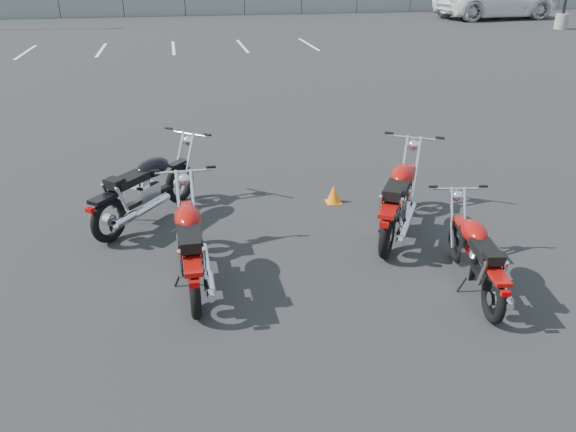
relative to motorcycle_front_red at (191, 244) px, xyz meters
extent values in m
plane|color=black|center=(1.00, -0.39, -0.49)|extent=(120.00, 120.00, 0.00)
torus|color=black|center=(-0.02, 0.76, -0.18)|extent=(0.12, 0.62, 0.62)
cylinder|color=silver|center=(-0.02, 0.76, -0.18)|extent=(0.10, 0.17, 0.17)
torus|color=black|center=(0.00, -0.74, -0.18)|extent=(0.12, 0.62, 0.62)
cylinder|color=silver|center=(0.00, -0.74, -0.18)|extent=(0.10, 0.17, 0.17)
cube|color=black|center=(-0.01, 0.01, -0.14)|extent=(0.11, 1.09, 0.06)
cube|color=silver|center=(-0.01, -0.04, -0.07)|extent=(0.29, 0.40, 0.31)
cylinder|color=silver|center=(-0.01, -0.04, 0.11)|extent=(0.21, 0.26, 0.27)
ellipsoid|color=#950C09|center=(-0.01, 0.19, 0.26)|extent=(0.32, 0.60, 0.26)
cube|color=black|center=(-0.01, -0.30, 0.23)|extent=(0.27, 0.57, 0.10)
cube|color=black|center=(0.00, -0.56, 0.28)|extent=(0.23, 0.19, 0.12)
cube|color=#950C09|center=(0.00, -0.76, 0.15)|extent=(0.19, 0.44, 0.05)
cube|color=#950C09|center=(-0.02, 0.76, 0.15)|extent=(0.14, 0.35, 0.04)
cylinder|color=silver|center=(0.12, -0.58, 0.08)|extent=(0.05, 0.19, 0.41)
cylinder|color=silver|center=(-0.13, -0.59, 0.08)|extent=(0.05, 0.19, 0.41)
cylinder|color=silver|center=(0.16, -0.30, -0.20)|extent=(0.10, 1.14, 0.13)
cylinder|color=silver|center=(0.16, -0.63, -0.18)|extent=(0.13, 0.37, 0.14)
cylinder|color=silver|center=(0.07, 0.88, 0.15)|extent=(0.05, 0.41, 0.81)
cylinder|color=silver|center=(-0.11, 0.88, 0.15)|extent=(0.05, 0.41, 0.81)
sphere|color=silver|center=(-0.02, 1.05, 0.42)|extent=(0.17, 0.17, 0.17)
cylinder|color=silver|center=(-0.02, 1.07, 0.52)|extent=(0.72, 0.04, 0.03)
cylinder|color=black|center=(0.34, 1.05, 0.57)|extent=(0.12, 0.04, 0.04)
cylinder|color=black|center=(-0.38, 1.04, 0.57)|extent=(0.12, 0.04, 0.04)
cylinder|color=black|center=(-0.15, -0.10, -0.33)|extent=(0.16, 0.03, 0.31)
cube|color=#990505|center=(0.00, -1.03, 0.08)|extent=(0.10, 0.06, 0.06)
torus|color=black|center=(-0.09, 2.46, -0.17)|extent=(0.49, 0.57, 0.64)
cylinder|color=silver|center=(-0.09, 2.46, -0.17)|extent=(0.19, 0.20, 0.17)
torus|color=black|center=(-1.05, 1.26, -0.17)|extent=(0.49, 0.57, 0.64)
cylinder|color=silver|center=(-1.05, 1.26, -0.17)|extent=(0.19, 0.20, 0.17)
cube|color=black|center=(-0.57, 1.86, -0.13)|extent=(0.78, 0.93, 0.06)
cube|color=silver|center=(-0.60, 1.82, -0.06)|extent=(0.48, 0.50, 0.32)
cylinder|color=silver|center=(-0.60, 1.82, 0.13)|extent=(0.33, 0.34, 0.28)
ellipsoid|color=black|center=(-0.45, 2.01, 0.27)|extent=(0.64, 0.68, 0.27)
cube|color=black|center=(-0.77, 1.61, 0.25)|extent=(0.58, 0.63, 0.11)
cube|color=black|center=(-0.94, 1.41, 0.30)|extent=(0.30, 0.29, 0.13)
cube|color=black|center=(-1.07, 1.25, 0.16)|extent=(0.43, 0.47, 0.05)
cube|color=black|center=(-0.09, 2.46, 0.16)|extent=(0.33, 0.37, 0.04)
cylinder|color=silver|center=(-0.86, 1.31, 0.09)|extent=(0.16, 0.18, 0.42)
cylinder|color=silver|center=(-1.05, 1.47, 0.09)|extent=(0.16, 0.18, 0.42)
cylinder|color=silver|center=(-0.64, 1.51, -0.19)|extent=(0.81, 0.97, 0.14)
cylinder|color=silver|center=(-0.85, 1.24, -0.17)|extent=(0.33, 0.37, 0.14)
cylinder|color=silver|center=(0.07, 2.50, 0.17)|extent=(0.30, 0.36, 0.84)
cylinder|color=silver|center=(-0.08, 2.62, 0.17)|extent=(0.30, 0.36, 0.84)
sphere|color=silver|center=(0.10, 2.69, 0.44)|extent=(0.24, 0.24, 0.17)
cylinder|color=silver|center=(0.11, 2.70, 0.55)|extent=(0.60, 0.49, 0.03)
cylinder|color=black|center=(0.39, 2.45, 0.59)|extent=(0.12, 0.11, 0.04)
cylinder|color=black|center=(-0.19, 2.92, 0.59)|extent=(0.12, 0.11, 0.04)
cylinder|color=black|center=(-0.75, 1.87, -0.33)|extent=(0.15, 0.12, 0.32)
cube|color=#990505|center=(-1.24, 1.03, 0.09)|extent=(0.12, 0.12, 0.06)
torus|color=black|center=(3.28, 1.46, -0.16)|extent=(0.44, 0.62, 0.65)
cylinder|color=silver|center=(3.28, 1.46, -0.16)|extent=(0.18, 0.20, 0.17)
torus|color=black|center=(2.47, 0.11, -0.16)|extent=(0.44, 0.62, 0.65)
cylinder|color=silver|center=(2.47, 0.11, -0.16)|extent=(0.18, 0.20, 0.17)
cube|color=black|center=(2.88, 0.79, -0.12)|extent=(0.68, 1.03, 0.07)
cube|color=silver|center=(2.85, 0.74, -0.05)|extent=(0.47, 0.51, 0.33)
cylinder|color=silver|center=(2.85, 0.74, 0.14)|extent=(0.33, 0.34, 0.29)
ellipsoid|color=#950C09|center=(2.98, 0.95, 0.29)|extent=(0.61, 0.71, 0.28)
cube|color=black|center=(2.71, 0.51, 0.27)|extent=(0.55, 0.66, 0.11)
cube|color=black|center=(2.57, 0.28, 0.31)|extent=(0.30, 0.29, 0.13)
cube|color=#950C09|center=(2.46, 0.09, 0.18)|extent=(0.40, 0.49, 0.05)
cube|color=#950C09|center=(3.28, 1.46, 0.18)|extent=(0.31, 0.39, 0.04)
cylinder|color=silver|center=(2.67, 0.19, 0.11)|extent=(0.15, 0.20, 0.43)
cylinder|color=silver|center=(2.44, 0.32, 0.11)|extent=(0.15, 0.20, 0.43)
cylinder|color=silver|center=(2.86, 0.42, -0.18)|extent=(0.70, 1.07, 0.14)
cylinder|color=silver|center=(2.68, 0.12, -0.16)|extent=(0.31, 0.40, 0.14)
cylinder|color=silver|center=(3.43, 1.52, 0.18)|extent=(0.26, 0.40, 0.85)
cylinder|color=silver|center=(3.26, 1.62, 0.18)|extent=(0.26, 0.40, 0.85)
sphere|color=silver|center=(3.44, 1.72, 0.47)|extent=(0.24, 0.24, 0.17)
cylinder|color=silver|center=(3.45, 1.74, 0.57)|extent=(0.67, 0.42, 0.03)
cylinder|color=black|center=(3.76, 1.52, 0.62)|extent=(0.13, 0.10, 0.04)
cylinder|color=black|center=(3.11, 1.92, 0.62)|extent=(0.13, 0.10, 0.04)
cylinder|color=black|center=(2.69, 0.77, -0.33)|extent=(0.16, 0.11, 0.33)
cube|color=#990505|center=(2.32, -0.15, 0.11)|extent=(0.13, 0.11, 0.07)
torus|color=black|center=(3.32, -0.16, -0.22)|extent=(0.20, 0.55, 0.54)
cylinder|color=silver|center=(3.32, -0.16, -0.22)|extent=(0.11, 0.16, 0.14)
torus|color=black|center=(3.08, -1.44, -0.22)|extent=(0.20, 0.55, 0.54)
cylinder|color=silver|center=(3.08, -1.44, -0.22)|extent=(0.11, 0.16, 0.14)
cube|color=black|center=(3.20, -0.80, -0.18)|extent=(0.26, 0.95, 0.05)
cube|color=silver|center=(3.19, -0.84, -0.13)|extent=(0.31, 0.38, 0.27)
cylinder|color=silver|center=(3.19, -0.84, 0.04)|extent=(0.22, 0.25, 0.24)
ellipsoid|color=#950C09|center=(3.23, -0.64, 0.16)|extent=(0.37, 0.56, 0.23)
cube|color=black|center=(3.15, -1.07, 0.14)|extent=(0.32, 0.53, 0.09)
cube|color=black|center=(3.11, -1.29, 0.18)|extent=(0.22, 0.20, 0.11)
cube|color=#950C09|center=(3.07, -1.46, 0.07)|extent=(0.23, 0.40, 0.05)
cube|color=#950C09|center=(3.32, -0.16, 0.07)|extent=(0.17, 0.32, 0.04)
cylinder|color=silver|center=(3.21, -1.33, 0.01)|extent=(0.07, 0.17, 0.35)
cylinder|color=silver|center=(3.00, -1.29, 0.01)|extent=(0.07, 0.17, 0.35)
cylinder|color=silver|center=(3.29, -1.09, -0.24)|extent=(0.26, 0.99, 0.12)
cylinder|color=silver|center=(3.24, -1.38, -0.22)|extent=(0.16, 0.33, 0.12)
cylinder|color=silver|center=(3.42, -0.07, 0.07)|extent=(0.10, 0.36, 0.71)
cylinder|color=silver|center=(3.26, -0.04, 0.07)|extent=(0.10, 0.36, 0.71)
sphere|color=silver|center=(3.36, 0.09, 0.31)|extent=(0.17, 0.17, 0.14)
cylinder|color=silver|center=(3.36, 0.11, 0.40)|extent=(0.63, 0.14, 0.03)
cylinder|color=black|center=(3.67, 0.03, 0.43)|extent=(0.11, 0.05, 0.03)
cylinder|color=black|center=(3.05, 0.15, 0.43)|extent=(0.11, 0.05, 0.03)
cylinder|color=black|center=(3.06, -0.87, -0.35)|extent=(0.14, 0.05, 0.27)
cube|color=#990505|center=(3.03, -1.69, 0.01)|extent=(0.10, 0.07, 0.05)
cone|color=orange|center=(2.28, 1.97, -0.34)|extent=(0.22, 0.22, 0.27)
cube|color=orange|center=(2.28, 1.97, -0.48)|extent=(0.24, 0.24, 0.01)
cylinder|color=gray|center=(20.85, 22.69, -0.09)|extent=(0.70, 0.70, 0.80)
cube|color=slate|center=(1.00, 34.61, 0.41)|extent=(80.00, 0.04, 1.80)
cylinder|color=black|center=(-7.00, 34.61, 0.41)|extent=(0.06, 0.06, 1.80)
cylinder|color=black|center=(-3.00, 34.61, 0.41)|extent=(0.06, 0.06, 1.80)
cylinder|color=black|center=(1.00, 34.61, 0.41)|extent=(0.06, 0.06, 1.80)
cylinder|color=black|center=(5.00, 34.61, 0.41)|extent=(0.06, 0.06, 1.80)
cylinder|color=black|center=(9.00, 34.61, 0.41)|extent=(0.06, 0.06, 1.80)
cube|color=silver|center=(-6.00, 19.61, -0.48)|extent=(0.12, 4.00, 0.01)
cube|color=silver|center=(-3.00, 19.61, -0.48)|extent=(0.12, 4.00, 0.01)
cube|color=silver|center=(0.00, 19.61, -0.48)|extent=(0.12, 4.00, 0.01)
cube|color=silver|center=(3.00, 19.61, -0.48)|extent=(0.12, 4.00, 0.01)
cube|color=silver|center=(6.00, 19.61, -0.48)|extent=(0.12, 4.00, 0.01)
camera|label=1|loc=(-0.02, -5.92, 3.04)|focal=35.00mm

